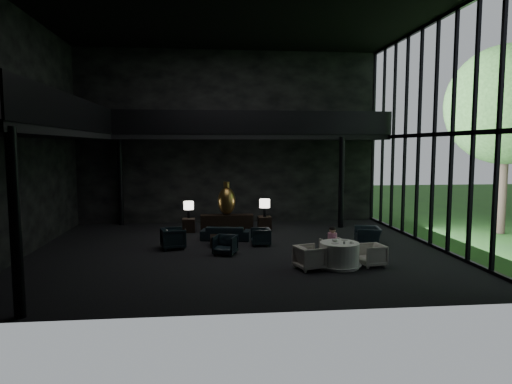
{
  "coord_description": "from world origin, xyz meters",
  "views": [
    {
      "loc": [
        -1.02,
        -15.47,
        3.61
      ],
      "look_at": [
        0.66,
        0.5,
        1.97
      ],
      "focal_mm": 32.0,
      "sensor_mm": 36.0,
      "label": 1
    }
  ],
  "objects": [
    {
      "name": "saucer",
      "position": [
        3.15,
        -2.67,
        0.76
      ],
      "size": [
        0.17,
        0.17,
        0.01
      ],
      "primitive_type": "cylinder",
      "rotation": [
        0.0,
        0.0,
        0.13
      ],
      "color": "white",
      "rests_on": "dining_table"
    },
    {
      "name": "cereal_bowl",
      "position": [
        2.73,
        -2.38,
        0.79
      ],
      "size": [
        0.18,
        0.18,
        0.09
      ],
      "primitive_type": "ellipsoid",
      "color": "white",
      "rests_on": "dining_table"
    },
    {
      "name": "railing_left",
      "position": [
        -5.0,
        0.0,
        4.6
      ],
      "size": [
        0.06,
        12.0,
        1.0
      ],
      "primitive_type": "cube",
      "color": "black",
      "rests_on": "mezzanine_left"
    },
    {
      "name": "side_table_left",
      "position": [
        -1.86,
        3.6,
        0.28
      ],
      "size": [
        0.52,
        0.52,
        0.57
      ],
      "primitive_type": "cube",
      "color": "black",
      "rests_on": "floor"
    },
    {
      "name": "side_table_right",
      "position": [
        1.34,
        3.57,
        0.31
      ],
      "size": [
        0.56,
        0.56,
        0.61
      ],
      "primitive_type": "cube",
      "color": "black",
      "rests_on": "floor"
    },
    {
      "name": "dining_chair_east",
      "position": [
        3.85,
        -2.46,
        0.34
      ],
      "size": [
        0.71,
        0.75,
        0.68
      ],
      "primitive_type": "imported",
      "rotation": [
        0.0,
        0.0,
        -1.42
      ],
      "color": "#A59E93",
      "rests_on": "floor"
    },
    {
      "name": "column_ne",
      "position": [
        4.8,
        4.0,
        2.0
      ],
      "size": [
        0.24,
        0.24,
        4.0
      ],
      "primitive_type": "cylinder",
      "color": "black",
      "rests_on": "floor"
    },
    {
      "name": "cream_pot",
      "position": [
        2.91,
        -2.74,
        0.79
      ],
      "size": [
        0.08,
        0.08,
        0.08
      ],
      "primitive_type": "cylinder",
      "rotation": [
        0.0,
        0.0,
        -0.32
      ],
      "color": "#99999E",
      "rests_on": "dining_table"
    },
    {
      "name": "plate_a",
      "position": [
        2.66,
        -2.65,
        0.76
      ],
      "size": [
        0.28,
        0.28,
        0.01
      ],
      "primitive_type": "cylinder",
      "rotation": [
        0.0,
        0.0,
        0.34
      ],
      "color": "white",
      "rests_on": "dining_table"
    },
    {
      "name": "window_armchair",
      "position": [
        4.76,
        0.42,
        0.39
      ],
      "size": [
        0.74,
        1.0,
        0.79
      ],
      "primitive_type": "imported",
      "rotation": [
        0.0,
        0.0,
        -1.75
      ],
      "color": "black",
      "rests_on": "floor"
    },
    {
      "name": "coffee_cup",
      "position": [
        3.14,
        -2.7,
        0.79
      ],
      "size": [
        0.1,
        0.1,
        0.06
      ],
      "primitive_type": "cylinder",
      "rotation": [
        0.0,
        0.0,
        -0.25
      ],
      "color": "white",
      "rests_on": "saucer"
    },
    {
      "name": "wall_left",
      "position": [
        -7.0,
        0.0,
        4.0
      ],
      "size": [
        0.04,
        12.0,
        8.0
      ],
      "primitive_type": "cube",
      "color": "black",
      "rests_on": "ground"
    },
    {
      "name": "mezzanine_back",
      "position": [
        1.0,
        5.0,
        4.0
      ],
      "size": [
        12.0,
        2.0,
        0.25
      ],
      "primitive_type": "cube",
      "color": "black",
      "rests_on": "wall_back"
    },
    {
      "name": "table_lamp_right",
      "position": [
        1.34,
        3.52,
        1.15
      ],
      "size": [
        0.45,
        0.45,
        0.75
      ],
      "color": "black",
      "rests_on": "side_table_right"
    },
    {
      "name": "wall_back",
      "position": [
        0.0,
        6.0,
        4.0
      ],
      "size": [
        14.0,
        0.04,
        8.0
      ],
      "primitive_type": "cube",
      "color": "black",
      "rests_on": "ground"
    },
    {
      "name": "child",
      "position": [
        2.86,
        -1.63,
        0.76
      ],
      "size": [
        0.29,
        0.29,
        0.62
      ],
      "rotation": [
        0.0,
        0.0,
        3.14
      ],
      "color": "pink",
      "rests_on": "dining_chair_north"
    },
    {
      "name": "dining_table",
      "position": [
        2.83,
        -2.52,
        0.33
      ],
      "size": [
        1.32,
        1.32,
        0.75
      ],
      "color": "white",
      "rests_on": "floor"
    },
    {
      "name": "floor",
      "position": [
        0.0,
        0.0,
        0.0
      ],
      "size": [
        14.0,
        12.0,
        0.02
      ],
      "primitive_type": "cube",
      "color": "black",
      "rests_on": "ground"
    },
    {
      "name": "column_nw",
      "position": [
        -5.0,
        5.7,
        2.0
      ],
      "size": [
        0.24,
        0.24,
        4.0
      ],
      "primitive_type": "cylinder",
      "color": "black",
      "rests_on": "floor"
    },
    {
      "name": "lounge_armchair_east",
      "position": [
        0.85,
        0.71,
        0.31
      ],
      "size": [
        0.56,
        0.6,
        0.62
      ],
      "primitive_type": "imported",
      "rotation": [
        0.0,
        0.0,
        -1.57
      ],
      "color": "black",
      "rests_on": "floor"
    },
    {
      "name": "lounge_armchair_south",
      "position": [
        -0.49,
        -0.58,
        0.33
      ],
      "size": [
        0.82,
        0.8,
        0.67
      ],
      "primitive_type": "imported",
      "rotation": [
        0.0,
        0.0,
        -0.37
      ],
      "color": "black",
      "rests_on": "floor"
    },
    {
      "name": "tree_near",
      "position": [
        11.0,
        2.0,
        5.23
      ],
      "size": [
        4.8,
        4.8,
        7.65
      ],
      "color": "#382D23",
      "rests_on": "garden_ground"
    },
    {
      "name": "plate_b",
      "position": [
        3.07,
        -2.23,
        0.76
      ],
      "size": [
        0.23,
        0.23,
        0.01
      ],
      "primitive_type": "cylinder",
      "rotation": [
        0.0,
        0.0,
        0.2
      ],
      "color": "white",
      "rests_on": "dining_table"
    },
    {
      "name": "column_sw",
      "position": [
        -5.0,
        -5.7,
        2.0
      ],
      "size": [
        0.24,
        0.24,
        4.0
      ],
      "primitive_type": "cylinder",
      "color": "black",
      "rests_on": "floor"
    },
    {
      "name": "console",
      "position": [
        -0.26,
        3.6,
        0.35
      ],
      "size": [
        2.21,
        0.5,
        0.7
      ],
      "primitive_type": "cube",
      "color": "black",
      "rests_on": "floor"
    },
    {
      "name": "lounge_armchair_west",
      "position": [
        -2.26,
        0.48,
        0.43
      ],
      "size": [
        0.95,
        0.99,
        0.85
      ],
      "primitive_type": "imported",
      "rotation": [
        0.0,
        0.0,
        1.82
      ],
      "color": "black",
      "rests_on": "floor"
    },
    {
      "name": "wall_front",
      "position": [
        0.0,
        -6.0,
        4.0
      ],
      "size": [
        14.0,
        0.04,
        8.0
      ],
      "primitive_type": "cube",
      "color": "black",
      "rests_on": "ground"
    },
    {
      "name": "mezzanine_left",
      "position": [
        -6.0,
        0.0,
        4.0
      ],
      "size": [
        2.0,
        12.0,
        0.25
      ],
      "primitive_type": "cube",
      "color": "black",
      "rests_on": "wall_left"
    },
    {
      "name": "ceiling",
      "position": [
        0.0,
        0.0,
        8.0
      ],
      "size": [
        14.0,
        12.0,
        0.02
      ],
      "primitive_type": "cube",
      "color": "black",
      "rests_on": "ground"
    },
    {
      "name": "sofa",
      "position": [
        -0.38,
        1.81,
        0.33
      ],
      "size": [
        1.75,
        0.79,
        0.66
      ],
      "primitive_type": "imported",
      "rotation": [
        0.0,
        0.0,
        2.96
      ],
      "color": "black",
      "rests_on": "floor"
    },
    {
      "name": "dining_chair_north",
      "position": [
        2.93,
        -1.49,
        0.32
      ],
      "size": [
        0.73,
        0.7,
        0.65
      ],
      "primitive_type": "imported",
      "rotation": [
        0.0,
        0.0,
        3.34
      ],
      "color": "#B2A694",
      "rests_on": "floor"
    },
    {
      "name": "bronze_urn",
      "position": [
        -0.26,
        3.66,
        1.3
      ],
      "size": [
        0.75,
        0.75,
        1.4
      ],
      "color": "#985A26",
      "rests_on": "console"
    },
    {
      "name": "curtain_wall",
      "position": [
        6.95,
        0.0,
        4.0
      ],
      "size": [
        0.2,
        12.0,
        8.0
      ],
      "primitive_type": null,
      "color": "black",
      "rests_on": "ground"
    },
    {
      "name": "coffee_table",
      "position": [
        -0.56,
        0.76,
        0.18
      ],
      "size": [
        0.83,
        0.83,
        0.36
      ],
      "primitive_type": "cube",
      "rotation": [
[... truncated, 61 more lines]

